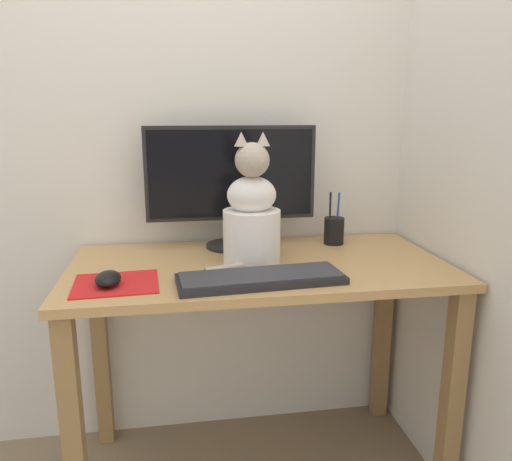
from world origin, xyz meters
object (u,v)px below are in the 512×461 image
Objects in this scene: monitor at (231,181)px; computer_mouse_left at (108,279)px; keyboard at (261,278)px; pen_cup at (334,230)px; cat at (252,216)px.

monitor is 5.53× the size of computer_mouse_left.
monitor is 0.52m from computer_mouse_left.
pen_cup reaches higher than keyboard.
computer_mouse_left is (-0.39, 0.03, 0.01)m from keyboard.
monitor reaches higher than cat.
keyboard is 0.39m from computer_mouse_left.
monitor reaches higher than keyboard.
pen_cup is (0.70, 0.32, 0.03)m from computer_mouse_left.
keyboard is 4.53× the size of computer_mouse_left.
computer_mouse_left is 0.44m from cat.
computer_mouse_left reaches higher than keyboard.
computer_mouse_left is at bearing -155.55° from pen_cup.
keyboard is 0.47m from pen_cup.
cat reaches higher than keyboard.
computer_mouse_left is at bearing -159.23° from cat.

